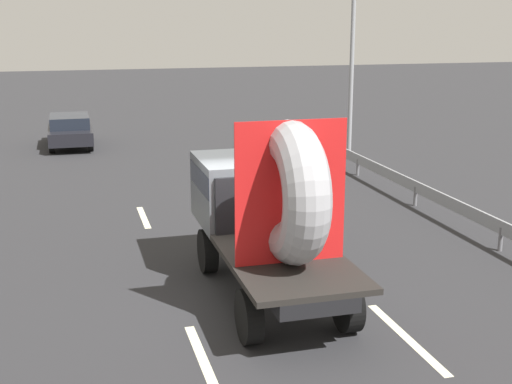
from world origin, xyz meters
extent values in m
plane|color=#28282B|center=(0.00, 0.00, 0.00)|extent=(120.00, 120.00, 0.00)
cylinder|color=black|center=(-0.65, 1.29, 0.45)|extent=(0.28, 0.91, 0.91)
cylinder|color=black|center=(1.05, 1.29, 0.45)|extent=(0.28, 0.91, 0.91)
cylinder|color=black|center=(-0.65, -2.06, 0.45)|extent=(0.28, 0.91, 0.91)
cylinder|color=black|center=(1.05, -2.06, 0.45)|extent=(0.28, 0.91, 0.91)
cube|color=black|center=(0.20, -0.38, 0.90)|extent=(1.30, 5.36, 0.25)
cube|color=#4C5156|center=(0.20, 1.29, 1.70)|extent=(2.00, 2.02, 1.35)
cube|color=black|center=(0.20, 1.24, 1.99)|extent=(2.02, 1.92, 0.44)
cube|color=black|center=(0.20, -1.39, 1.07)|extent=(2.00, 3.34, 0.10)
cube|color=black|center=(0.20, 0.23, 1.67)|extent=(1.80, 0.08, 1.10)
torus|color=#9E9EA3|center=(0.20, -1.54, 2.32)|extent=(0.77, 2.41, 2.41)
cube|color=red|center=(0.20, -1.54, 2.32)|extent=(1.90, 0.03, 2.41)
cylinder|color=black|center=(-3.92, 18.11, 0.30)|extent=(0.21, 0.60, 0.60)
cylinder|color=black|center=(-2.45, 18.11, 0.30)|extent=(0.21, 0.60, 0.60)
cylinder|color=black|center=(-3.92, 15.58, 0.30)|extent=(0.21, 0.60, 0.60)
cylinder|color=black|center=(-2.45, 15.58, 0.30)|extent=(0.21, 0.60, 0.60)
cube|color=black|center=(-3.18, 16.84, 0.56)|extent=(1.69, 3.95, 0.52)
cube|color=black|center=(-3.18, 16.75, 1.05)|extent=(1.52, 2.21, 0.47)
cylinder|color=gray|center=(6.77, 11.47, 2.94)|extent=(0.16, 0.16, 5.89)
cube|color=gray|center=(5.97, 2.82, 0.55)|extent=(0.06, 15.96, 0.32)
cylinder|color=slate|center=(5.97, 0.82, 0.28)|extent=(0.10, 0.10, 0.55)
cylinder|color=slate|center=(5.97, 4.81, 0.28)|extent=(0.10, 0.10, 0.55)
cylinder|color=slate|center=(5.97, 8.80, 0.28)|extent=(0.10, 0.10, 0.55)
cube|color=beige|center=(-1.49, -2.53, 0.00)|extent=(0.16, 2.59, 0.01)
cube|color=beige|center=(-1.49, 5.66, 0.00)|extent=(0.16, 2.07, 0.01)
cube|color=beige|center=(1.89, -2.58, 0.00)|extent=(0.16, 2.70, 0.01)
cube|color=beige|center=(1.89, 5.80, 0.00)|extent=(0.16, 2.72, 0.01)
camera|label=1|loc=(-3.27, -11.99, 5.12)|focal=48.51mm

